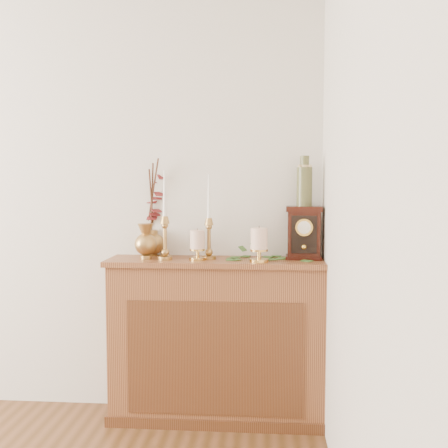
# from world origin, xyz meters

# --- Properties ---
(console_shelf) EXTENTS (1.24, 0.34, 0.93)m
(console_shelf) POSITION_xyz_m (1.40, 2.10, 0.44)
(console_shelf) COLOR brown
(console_shelf) RESTS_ON ground
(candlestick_left) EXTENTS (0.08, 0.08, 0.50)m
(candlestick_left) POSITION_xyz_m (1.11, 2.05, 1.09)
(candlestick_left) COLOR #B48C48
(candlestick_left) RESTS_ON console_shelf
(candlestick_center) EXTENTS (0.08, 0.08, 0.48)m
(candlestick_center) POSITION_xyz_m (1.36, 2.09, 1.09)
(candlestick_center) COLOR #B48C48
(candlestick_center) RESTS_ON console_shelf
(bud_vase) EXTENTS (0.12, 0.12, 0.20)m
(bud_vase) POSITION_xyz_m (1.00, 2.06, 1.03)
(bud_vase) COLOR #B48C48
(bud_vase) RESTS_ON console_shelf
(ginger_jar) EXTENTS (0.23, 0.25, 0.57)m
(ginger_jar) POSITION_xyz_m (1.02, 2.25, 1.19)
(ginger_jar) COLOR #B48C48
(ginger_jar) RESTS_ON console_shelf
(pillar_candle_left) EXTENTS (0.09, 0.09, 0.18)m
(pillar_candle_left) POSITION_xyz_m (1.30, 2.05, 1.02)
(pillar_candle_left) COLOR gold
(pillar_candle_left) RESTS_ON console_shelf
(pillar_candle_right) EXTENTS (0.10, 0.10, 0.20)m
(pillar_candle_right) POSITION_xyz_m (1.64, 2.00, 1.03)
(pillar_candle_right) COLOR gold
(pillar_candle_right) RESTS_ON console_shelf
(ivy_garland) EXTENTS (0.51, 0.24, 0.09)m
(ivy_garland) POSITION_xyz_m (1.68, 2.15, 0.94)
(ivy_garland) COLOR #3B6928
(ivy_garland) RESTS_ON console_shelf
(mantel_clock) EXTENTS (0.21, 0.15, 0.30)m
(mantel_clock) POSITION_xyz_m (1.89, 2.14, 1.08)
(mantel_clock) COLOR black
(mantel_clock) RESTS_ON console_shelf
(ceramic_vase) EXTENTS (0.09, 0.09, 0.28)m
(ceramic_vase) POSITION_xyz_m (1.89, 2.15, 1.36)
(ceramic_vase) COLOR #193325
(ceramic_vase) RESTS_ON mantel_clock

